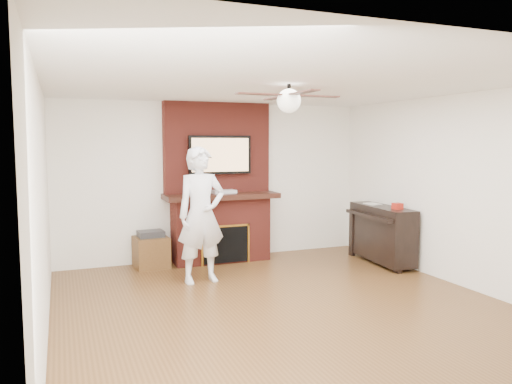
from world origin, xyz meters
name	(u,v)px	position (x,y,z in m)	size (l,w,h in m)	color
room_shell	(288,199)	(0.00, 0.00, 1.25)	(5.36, 5.86, 2.86)	#543418
fireplace	(219,198)	(0.00, 2.55, 1.00)	(1.78, 0.64, 2.50)	maroon
tv	(220,155)	(0.00, 2.50, 1.68)	(1.00, 0.08, 0.60)	black
ceiling_fan	(289,100)	(0.00, 0.00, 2.33)	(1.21, 1.21, 0.31)	black
person	(201,215)	(-0.60, 1.44, 0.91)	(0.67, 0.44, 1.82)	white
side_table	(151,250)	(-1.10, 2.48, 0.26)	(0.52, 0.52, 0.55)	#523317
piano	(381,233)	(2.28, 1.44, 0.48)	(0.60, 1.39, 0.98)	black
cable_box	(224,192)	(0.04, 2.45, 1.11)	(0.36, 0.21, 0.05)	silver
candle_orange	(209,260)	(-0.24, 2.34, 0.07)	(0.07, 0.07, 0.13)	orange
candle_green	(225,260)	(0.01, 2.35, 0.04)	(0.07, 0.07, 0.08)	#588635
candle_cream	(232,258)	(0.15, 2.38, 0.05)	(0.08, 0.08, 0.10)	beige
candle_blue	(238,259)	(0.23, 2.33, 0.04)	(0.06, 0.06, 0.07)	#315D94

